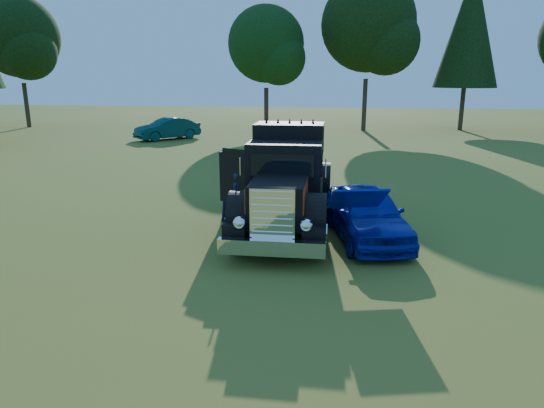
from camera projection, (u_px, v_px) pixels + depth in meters
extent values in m
plane|color=#345D1B|center=(258.00, 264.00, 11.65)|extent=(120.00, 120.00, 0.00)
cylinder|color=#2D2116|center=(27.00, 105.00, 42.10)|extent=(0.36, 0.36, 3.78)
sphere|color=black|center=(18.00, 36.00, 40.64)|extent=(6.72, 6.72, 6.72)
sphere|color=black|center=(28.00, 52.00, 40.00)|extent=(4.62, 4.62, 4.62)
cylinder|color=#2D2116|center=(364.00, 105.00, 39.36)|extent=(0.36, 0.36, 4.14)
sphere|color=black|center=(368.00, 24.00, 37.77)|extent=(7.36, 7.36, 7.36)
sphere|color=black|center=(386.00, 42.00, 37.07)|extent=(5.06, 5.06, 5.06)
cylinder|color=#2D2116|center=(266.00, 109.00, 39.98)|extent=(0.36, 0.36, 3.42)
sphere|color=black|center=(266.00, 44.00, 38.67)|extent=(6.08, 6.08, 6.08)
sphere|color=black|center=(279.00, 58.00, 38.09)|extent=(4.18, 4.18, 4.18)
cylinder|color=#2D2116|center=(462.00, 102.00, 39.75)|extent=(0.36, 0.36, 4.50)
cone|color=black|center=(470.00, 27.00, 38.24)|extent=(5.00, 5.00, 9.38)
cylinder|color=black|center=(237.00, 229.00, 12.46)|extent=(0.32, 1.10, 1.10)
cylinder|color=black|center=(319.00, 233.00, 12.20)|extent=(0.32, 1.10, 1.10)
cylinder|color=black|center=(264.00, 188.00, 17.06)|extent=(0.32, 1.10, 1.10)
cylinder|color=black|center=(324.00, 190.00, 16.80)|extent=(0.32, 1.10, 1.10)
cylinder|color=black|center=(274.00, 188.00, 17.02)|extent=(0.32, 1.10, 1.10)
cylinder|color=black|center=(315.00, 189.00, 16.84)|extent=(0.32, 1.10, 1.10)
cube|color=black|center=(288.00, 203.00, 14.80)|extent=(1.60, 6.40, 0.28)
cube|color=white|center=(271.00, 248.00, 11.13)|extent=(2.50, 0.22, 0.36)
cube|color=white|center=(273.00, 215.00, 11.24)|extent=(1.05, 0.30, 1.30)
cube|color=black|center=(278.00, 202.00, 12.23)|extent=(1.35, 1.80, 1.10)
cube|color=#9A2D10|center=(251.00, 193.00, 12.27)|extent=(0.02, 1.80, 0.60)
cube|color=#9A2D10|center=(306.00, 195.00, 12.09)|extent=(0.02, 1.80, 0.60)
cylinder|color=black|center=(241.00, 215.00, 12.34)|extent=(0.55, 1.24, 1.24)
cylinder|color=black|center=(315.00, 217.00, 12.11)|extent=(0.55, 1.24, 1.24)
sphere|color=white|center=(239.00, 223.00, 11.32)|extent=(0.32, 0.32, 0.32)
sphere|color=white|center=(306.00, 225.00, 11.12)|extent=(0.32, 0.32, 0.32)
cube|color=black|center=(285.00, 179.00, 13.65)|extent=(2.05, 1.30, 2.10)
cube|color=black|center=(282.00, 166.00, 12.88)|extent=(1.70, 0.05, 0.65)
cube|color=black|center=(289.00, 164.00, 14.85)|extent=(2.05, 1.30, 2.50)
cube|color=black|center=(294.00, 179.00, 16.63)|extent=(2.00, 2.00, 0.35)
cube|color=black|center=(235.00, 178.00, 14.26)|extent=(1.02, 0.53, 1.50)
cube|color=#903514|center=(234.00, 183.00, 14.35)|extent=(0.77, 0.39, 0.75)
imported|color=#070B99|center=(367.00, 213.00, 13.26)|extent=(2.59, 4.56, 1.46)
cube|color=#070B99|center=(357.00, 199.00, 11.50)|extent=(1.47, 1.18, 0.67)
imported|color=#1C2743|center=(240.00, 198.00, 14.44)|extent=(0.67, 0.73, 1.67)
imported|color=#1F3349|center=(233.00, 193.00, 14.93)|extent=(1.03, 1.08, 1.75)
imported|color=#0B3546|center=(167.00, 129.00, 34.19)|extent=(4.30, 4.39, 1.50)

